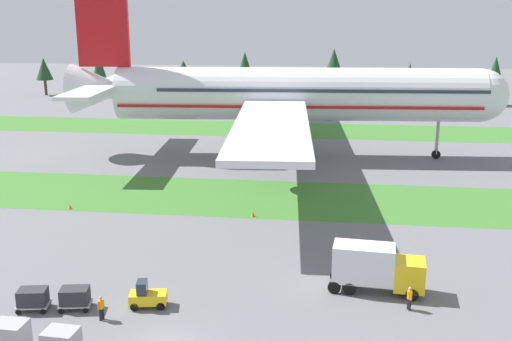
% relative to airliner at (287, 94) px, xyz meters
% --- Properties ---
extents(grass_strip_near, '(320.00, 14.26, 0.01)m').
position_rel_airliner_xyz_m(grass_strip_near, '(-3.41, -20.16, -9.08)').
color(grass_strip_near, '#3D752D').
rests_on(grass_strip_near, ground).
extents(grass_strip_far, '(320.00, 14.26, 0.01)m').
position_rel_airliner_xyz_m(grass_strip_far, '(-3.41, 20.37, -9.08)').
color(grass_strip_far, '#3D752D').
rests_on(grass_strip_far, ground).
extents(airliner, '(61.29, 75.86, 25.31)m').
position_rel_airliner_xyz_m(airliner, '(0.00, 0.00, 0.00)').
color(airliner, silver).
rests_on(airliner, ground).
extents(baggage_tug, '(2.79, 1.75, 1.97)m').
position_rel_airliner_xyz_m(baggage_tug, '(-6.24, -46.78, -8.27)').
color(baggage_tug, yellow).
rests_on(baggage_tug, ground).
extents(cargo_dolly_lead, '(2.43, 1.87, 1.55)m').
position_rel_airliner_xyz_m(cargo_dolly_lead, '(-11.19, -47.69, -8.17)').
color(cargo_dolly_lead, '#A3A3A8').
rests_on(cargo_dolly_lead, ground).
extents(cargo_dolly_second, '(2.43, 1.87, 1.55)m').
position_rel_airliner_xyz_m(cargo_dolly_second, '(-14.04, -48.21, -8.17)').
color(cargo_dolly_second, '#A3A3A8').
rests_on(cargo_dolly_second, ground).
extents(catering_truck, '(7.12, 2.87, 3.58)m').
position_rel_airliner_xyz_m(catering_truck, '(9.91, -42.23, -7.13)').
color(catering_truck, yellow).
rests_on(catering_truck, ground).
extents(ground_crew_marshaller, '(0.36, 0.51, 1.74)m').
position_rel_airliner_xyz_m(ground_crew_marshaller, '(-8.76, -49.00, -8.14)').
color(ground_crew_marshaller, black).
rests_on(ground_crew_marshaller, ground).
extents(ground_crew_loader, '(0.36, 0.54, 1.74)m').
position_rel_airliner_xyz_m(ground_crew_loader, '(12.11, -44.91, -8.14)').
color(ground_crew_loader, black).
rests_on(ground_crew_loader, ground).
extents(uld_container_1, '(2.05, 1.66, 1.74)m').
position_rel_airliner_xyz_m(uld_container_1, '(-13.00, -53.13, -8.21)').
color(uld_container_1, '#A3A3A8').
rests_on(uld_container_1, ground).
extents(taxiway_marker_0, '(0.44, 0.44, 0.51)m').
position_rel_airliner_xyz_m(taxiway_marker_0, '(-20.94, -26.66, -8.83)').
color(taxiway_marker_0, orange).
rests_on(taxiway_marker_0, ground).
extents(taxiway_marker_1, '(0.44, 0.44, 0.54)m').
position_rel_airliner_xyz_m(taxiway_marker_1, '(-1.36, -26.64, -8.82)').
color(taxiway_marker_1, orange).
rests_on(taxiway_marker_1, ground).
extents(distant_tree_line, '(204.39, 10.01, 12.05)m').
position_rel_airliner_xyz_m(distant_tree_line, '(-5.02, 56.20, -2.27)').
color(distant_tree_line, '#4C3823').
rests_on(distant_tree_line, ground).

